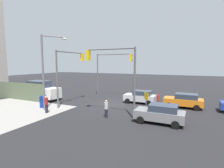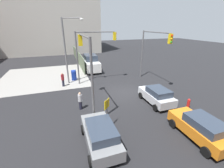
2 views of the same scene
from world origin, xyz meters
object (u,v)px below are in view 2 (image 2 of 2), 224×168
pedestrian_crossing (63,79)px  mailbox_blue (74,75)px  sedan_silver (157,95)px  traffic_signal_nw_corner (86,60)px  street_lamp_corner (68,47)px  sedan_gray (100,134)px  pedestrian_waiting (80,101)px  traffic_signal_se_corner (152,47)px  fire_hydrant (188,103)px  traffic_signal_ne_corner (93,47)px  hatchback_orange (201,127)px  van_white_delivery (91,63)px

pedestrian_crossing → mailbox_blue: bearing=70.6°
mailbox_blue → sedan_silver: sedan_silver is taller
traffic_signal_nw_corner → street_lamp_corner: street_lamp_corner is taller
street_lamp_corner → sedan_silver: (-8.25, -7.44, -3.86)m
sedan_gray → pedestrian_waiting: 4.89m
pedestrian_crossing → traffic_signal_se_corner: bearing=7.5°
fire_hydrant → pedestrian_waiting: size_ratio=0.57×
traffic_signal_ne_corner → hatchback_orange: 14.10m
traffic_signal_ne_corner → mailbox_blue: size_ratio=4.55×
van_white_delivery → traffic_signal_nw_corner: bearing=167.8°
street_lamp_corner → traffic_signal_nw_corner: bearing=-172.6°
sedan_gray → hatchback_orange: bearing=-103.1°
traffic_signal_se_corner → sedan_silver: 7.16m
hatchback_orange → pedestrian_waiting: 9.51m
van_white_delivery → street_lamp_corner: bearing=143.6°
traffic_signal_se_corner → pedestrian_crossing: bearing=80.0°
traffic_signal_nw_corner → sedan_silver: 7.51m
traffic_signal_se_corner → van_white_delivery: bearing=39.1°
traffic_signal_nw_corner → pedestrian_crossing: 7.93m
hatchback_orange → fire_hydrant: bearing=-34.8°
traffic_signal_nw_corner → mailbox_blue: (8.73, 0.50, -3.85)m
traffic_signal_ne_corner → pedestrian_crossing: traffic_signal_ne_corner is taller
street_lamp_corner → pedestrian_crossing: street_lamp_corner is taller
hatchback_orange → sedan_silver: (5.13, -0.09, -0.00)m
sedan_gray → hatchback_orange: (-1.51, -6.47, 0.00)m
traffic_signal_se_corner → van_white_delivery: traffic_signal_se_corner is taller
pedestrian_waiting → pedestrian_crossing: bearing=62.2°
traffic_signal_se_corner → pedestrian_waiting: traffic_signal_se_corner is taller
sedan_gray → pedestrian_crossing: size_ratio=2.31×
fire_hydrant → mailbox_blue: bearing=39.4°
pedestrian_waiting → fire_hydrant: bearing=-57.3°
traffic_signal_ne_corner → pedestrian_waiting: traffic_signal_ne_corner is taller
traffic_signal_ne_corner → street_lamp_corner: (0.51, 2.96, 0.09)m
street_lamp_corner → hatchback_orange: bearing=-151.2°
traffic_signal_ne_corner → mailbox_blue: 4.89m
traffic_signal_nw_corner → traffic_signal_ne_corner: bearing=-15.7°
fire_hydrant → hatchback_orange: bearing=145.2°
sedan_gray → street_lamp_corner: bearing=4.2°
mailbox_blue → traffic_signal_se_corner: bearing=-112.5°
traffic_signal_se_corner → street_lamp_corner: bearing=74.6°
mailbox_blue → pedestrian_crossing: 2.51m
traffic_signal_ne_corner → pedestrian_crossing: (-0.30, 3.98, -3.69)m
fire_hydrant → traffic_signal_ne_corner: bearing=35.3°
traffic_signal_nw_corner → traffic_signal_ne_corner: 7.30m
traffic_signal_se_corner → sedan_silver: traffic_signal_se_corner is taller
traffic_signal_nw_corner → pedestrian_crossing: traffic_signal_nw_corner is taller
sedan_gray → pedestrian_crossing: (11.06, 1.89, 0.08)m
traffic_signal_nw_corner → traffic_signal_se_corner: 10.19m
van_white_delivery → sedan_gray: bearing=170.5°
traffic_signal_se_corner → pedestrian_waiting: (-4.26, 9.70, -3.79)m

